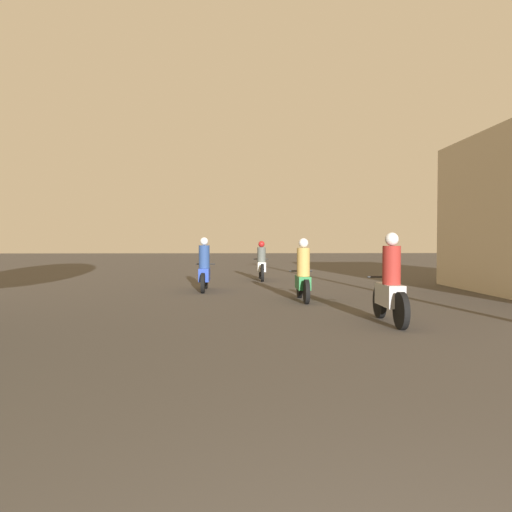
{
  "coord_description": "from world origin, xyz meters",
  "views": [
    {
      "loc": [
        -0.78,
        -1.06,
        1.49
      ],
      "look_at": [
        -0.09,
        16.93,
        0.95
      ],
      "focal_mm": 35.0,
      "sensor_mm": 36.0,
      "label": 1
    }
  ],
  "objects": [
    {
      "name": "motorcycle_white",
      "position": [
        0.16,
        17.92,
        0.6
      ],
      "size": [
        0.6,
        2.14,
        1.5
      ],
      "rotation": [
        0.0,
        0.0,
        -0.03
      ],
      "color": "black",
      "rests_on": "ground_plane"
    },
    {
      "name": "motorcycle_blue",
      "position": [
        -1.75,
        13.87,
        0.63
      ],
      "size": [
        0.6,
        1.96,
        1.6
      ],
      "rotation": [
        0.0,
        0.0,
        0.05
      ],
      "color": "black",
      "rests_on": "ground_plane"
    },
    {
      "name": "motorcycle_green",
      "position": [
        0.87,
        11.28,
        0.62
      ],
      "size": [
        0.6,
        1.89,
        1.56
      ],
      "rotation": [
        0.0,
        0.0,
        0.07
      ],
      "color": "black",
      "rests_on": "ground_plane"
    },
    {
      "name": "motorcycle_silver",
      "position": [
        1.98,
        7.8,
        0.65
      ],
      "size": [
        0.6,
        1.9,
        1.65
      ],
      "rotation": [
        0.0,
        0.0,
        0.1
      ],
      "color": "black",
      "rests_on": "ground_plane"
    }
  ]
}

